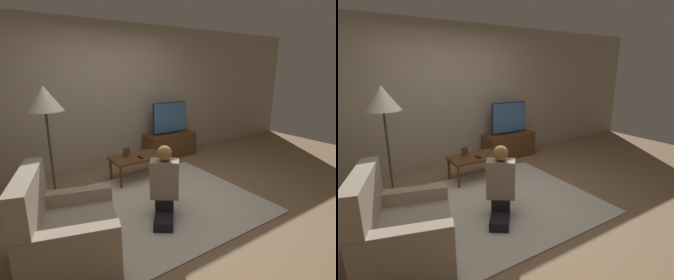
{
  "view_description": "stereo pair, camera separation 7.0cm",
  "coord_description": "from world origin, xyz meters",
  "views": [
    {
      "loc": [
        -1.74,
        -2.74,
        1.78
      ],
      "look_at": [
        0.52,
        0.66,
        0.67
      ],
      "focal_mm": 28.0,
      "sensor_mm": 36.0,
      "label": 1
    },
    {
      "loc": [
        -1.68,
        -2.77,
        1.78
      ],
      "look_at": [
        0.52,
        0.66,
        0.67
      ],
      "focal_mm": 28.0,
      "sensor_mm": 36.0,
      "label": 2
    }
  ],
  "objects": [
    {
      "name": "ground_plane",
      "position": [
        0.0,
        0.0,
        0.0
      ],
      "size": [
        10.0,
        10.0,
        0.0
      ],
      "primitive_type": "plane",
      "color": "#896B4C"
    },
    {
      "name": "picture_frame",
      "position": [
        -0.06,
        1.0,
        0.47
      ],
      "size": [
        0.11,
        0.01,
        0.15
      ],
      "color": "brown",
      "rests_on": "coffee_table"
    },
    {
      "name": "tv",
      "position": [
        1.21,
        1.61,
        0.82
      ],
      "size": [
        0.79,
        0.08,
        0.64
      ],
      "color": "black",
      "rests_on": "tv_stand"
    },
    {
      "name": "person_kneeling",
      "position": [
        -0.17,
        -0.3,
        0.45
      ],
      "size": [
        0.65,
        0.78,
        0.91
      ],
      "rotation": [
        0.0,
        0.0,
        2.52
      ],
      "color": "black",
      "rests_on": "rug"
    },
    {
      "name": "rug",
      "position": [
        0.0,
        0.0,
        0.01
      ],
      "size": [
        2.46,
        2.19,
        0.02
      ],
      "color": "beige",
      "rests_on": "ground_plane"
    },
    {
      "name": "wall_back",
      "position": [
        0.0,
        1.93,
        1.3
      ],
      "size": [
        10.0,
        0.06,
        2.6
      ],
      "color": "tan",
      "rests_on": "ground_plane"
    },
    {
      "name": "remote",
      "position": [
        0.1,
        0.82,
        0.41
      ],
      "size": [
        0.04,
        0.15,
        0.02
      ],
      "color": "black",
      "rests_on": "coffee_table"
    },
    {
      "name": "armchair",
      "position": [
        -1.34,
        -0.45,
        0.29
      ],
      "size": [
        1.03,
        1.08,
        0.92
      ],
      "rotation": [
        0.0,
        0.0,
        1.29
      ],
      "color": "gray",
      "rests_on": "ground_plane"
    },
    {
      "name": "tv_stand",
      "position": [
        1.21,
        1.61,
        0.25
      ],
      "size": [
        1.05,
        0.44,
        0.49
      ],
      "color": "brown",
      "rests_on": "ground_plane"
    },
    {
      "name": "floor_lamp",
      "position": [
        -1.21,
        0.85,
        1.36
      ],
      "size": [
        0.45,
        0.45,
        1.58
      ],
      "color": "#4C4233",
      "rests_on": "ground_plane"
    },
    {
      "name": "coffee_table",
      "position": [
        0.09,
        0.92,
        0.35
      ],
      "size": [
        0.85,
        0.49,
        0.4
      ],
      "color": "brown",
      "rests_on": "ground_plane"
    }
  ]
}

